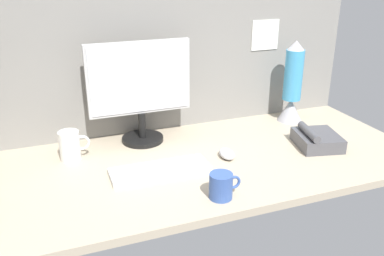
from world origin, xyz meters
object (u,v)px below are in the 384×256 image
Objects in this scene: monitor at (140,87)px; desk_phone at (316,139)px; mouse at (227,154)px; mug_ceramic_blue at (221,186)px; mug_ceramic_white at (70,146)px; lava_lamp at (292,88)px; keyboard at (160,170)px.

monitor reaches higher than desk_phone.
mug_ceramic_blue is (-14.51, -26.66, 2.75)cm from mouse.
mouse is at bearing -19.01° from mug_ceramic_white.
monitor is at bearing 137.76° from mouse.
lava_lamp reaches higher than mouse.
mug_ceramic_white is (-58.46, 20.14, 4.31)cm from mouse.
mug_ceramic_white is at bearing 165.05° from mouse.
keyboard is 3.09× the size of mug_ceramic_white.
desk_phone is (67.57, -32.17, -20.94)cm from monitor.
mouse is 0.43× the size of desk_phone.
monitor is at bearing 103.16° from mug_ceramic_blue.
keyboard is (-1.23, -31.54, -23.13)cm from monitor.
mouse is at bearing 6.09° from keyboard.
monitor reaches higher than lava_lamp.
monitor is at bearing 15.52° from mug_ceramic_white.
mouse is 61.98cm from mug_ceramic_white.
mug_ceramic_blue reaches higher than mouse.
desk_phone is (54.61, 23.24, -1.26)cm from mug_ceramic_blue.
mug_ceramic_blue is at bearing -46.81° from mug_ceramic_white.
lava_lamp reaches higher than keyboard.
monitor is at bearing 154.54° from desk_phone.
lava_lamp is (104.97, 6.75, 10.48)cm from mug_ceramic_white.
monitor is 1.18× the size of keyboard.
mug_ceramic_blue is (12.96, -55.41, -19.68)cm from monitor.
mouse is 30.48cm from mug_ceramic_blue.
mug_ceramic_blue is (43.94, -46.81, -1.56)cm from mug_ceramic_white.
lava_lamp is (73.98, -1.85, -7.64)cm from monitor.
mug_ceramic_blue is at bearing -58.75° from keyboard.
desk_phone reaches higher than mouse.
lava_lamp is 33.72cm from desk_phone.
mug_ceramic_blue is at bearing -156.95° from desk_phone.
mug_ceramic_blue is 59.36cm from desk_phone.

